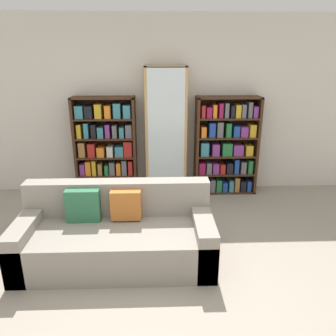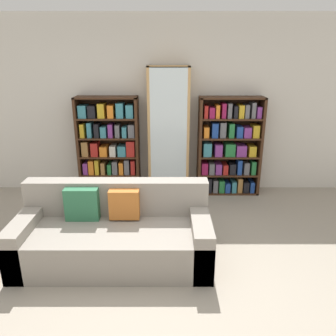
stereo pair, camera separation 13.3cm
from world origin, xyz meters
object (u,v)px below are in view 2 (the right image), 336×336
object	(u,v)px
couch	(114,235)
wine_bottle	(200,202)
display_cabinet	(168,133)
bookshelf_left	(109,148)
bookshelf_right	(228,148)

from	to	relation	value
couch	wine_bottle	world-z (taller)	couch
couch	display_cabinet	xyz separation A→B (m)	(0.58, 1.83, 0.70)
bookshelf_left	bookshelf_right	distance (m)	1.87
couch	bookshelf_right	distance (m)	2.44
couch	bookshelf_right	world-z (taller)	bookshelf_right
bookshelf_right	display_cabinet	bearing A→B (deg)	-178.98
display_cabinet	wine_bottle	world-z (taller)	display_cabinet
bookshelf_left	display_cabinet	xyz separation A→B (m)	(0.93, -0.02, 0.24)
bookshelf_right	wine_bottle	size ratio (longest dim) A/B	4.47
couch	bookshelf_left	world-z (taller)	bookshelf_left
bookshelf_right	wine_bottle	distance (m)	1.06
bookshelf_left	wine_bottle	xyz separation A→B (m)	(1.38, -0.72, -0.60)
bookshelf_right	wine_bottle	bearing A→B (deg)	-124.36
display_cabinet	bookshelf_left	bearing A→B (deg)	178.97
bookshelf_left	bookshelf_right	xyz separation A→B (m)	(1.87, 0.00, -0.01)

